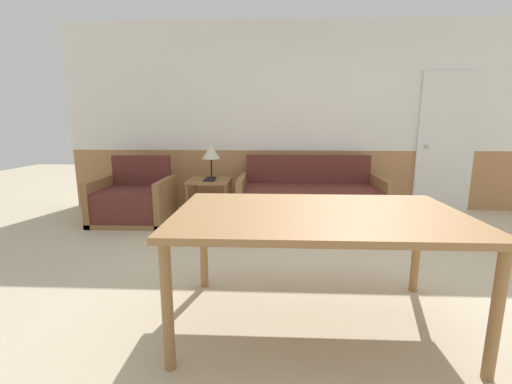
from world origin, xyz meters
TOP-DOWN VIEW (x-y plane):
  - ground_plane at (0.00, 0.00)m, footprint 16.00×16.00m
  - wall_back at (0.00, 2.63)m, footprint 7.20×0.06m
  - couch at (-0.04, 2.02)m, footprint 1.91×0.86m
  - armchair at (-2.37, 1.79)m, footprint 0.96×0.80m
  - side_table at (-1.41, 2.04)m, footprint 0.57×0.57m
  - table_lamp at (-1.39, 2.14)m, footprint 0.25×0.25m
  - book_stack at (-1.39, 1.94)m, footprint 0.14×0.16m
  - dining_table at (-0.27, -0.48)m, footprint 1.75×1.06m
  - entry_door at (1.95, 2.57)m, footprint 0.81×0.09m

SIDE VIEW (x-z plane):
  - ground_plane at x=0.00m, z-range 0.00..0.00m
  - couch at x=-0.04m, z-range -0.16..0.68m
  - armchair at x=-2.37m, z-range -0.16..0.68m
  - side_table at x=-1.41m, z-range 0.18..0.71m
  - book_stack at x=-1.39m, z-range 0.53..0.55m
  - dining_table at x=-0.27m, z-range 0.31..1.05m
  - table_lamp at x=-1.39m, z-range 0.65..1.11m
  - entry_door at x=1.95m, z-range 0.00..1.99m
  - wall_back at x=0.00m, z-range 0.00..2.70m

